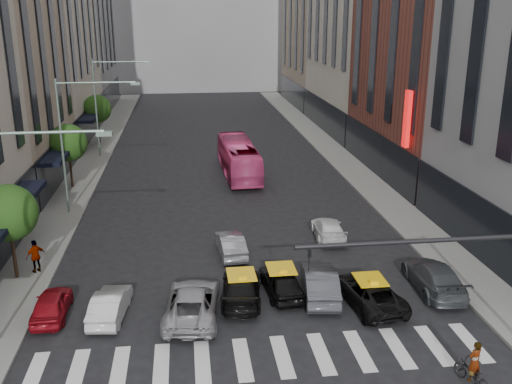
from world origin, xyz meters
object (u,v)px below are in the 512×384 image
object	(u,v)px
car_white_front	(110,304)
pedestrian_far	(36,256)
streetlamp_mid	(75,128)
car_red	(52,304)
streetlamp_far	(106,95)
taxi_center	(281,281)
bus	(239,158)
streetlamp_near	(4,208)
taxi_left	(241,288)
motorcycle	(473,375)

from	to	relation	value
car_white_front	pedestrian_far	size ratio (longest dim) A/B	2.13
streetlamp_mid	pedestrian_far	size ratio (longest dim) A/B	5.05
car_red	car_white_front	xyz separation A→B (m)	(2.62, -0.36, 0.01)
streetlamp_far	taxi_center	bearing A→B (deg)	-68.58
taxi_center	pedestrian_far	distance (m)	12.90
streetlamp_mid	car_red	bearing A→B (deg)	-86.57
streetlamp_far	bus	distance (m)	14.61
streetlamp_mid	car_white_front	world-z (taller)	streetlamp_mid
streetlamp_far	car_red	distance (m)	30.56
streetlamp_mid	streetlamp_far	size ratio (longest dim) A/B	1.00
streetlamp_near	bus	size ratio (longest dim) A/B	0.85
streetlamp_near	pedestrian_far	world-z (taller)	streetlamp_near
streetlamp_far	car_red	xyz separation A→B (m)	(0.84, -30.09, -5.29)
taxi_left	taxi_center	world-z (taller)	taxi_center
car_white_front	pedestrian_far	bearing A→B (deg)	-42.67
streetlamp_mid	motorcycle	size ratio (longest dim) A/B	4.93
streetlamp_mid	bus	bearing A→B (deg)	35.32
streetlamp_near	streetlamp_mid	world-z (taller)	same
streetlamp_far	bus	size ratio (longest dim) A/B	0.85
taxi_left	pedestrian_far	size ratio (longest dim) A/B	2.56
bus	streetlamp_far	bearing A→B (deg)	-36.42
streetlamp_near	bus	distance (m)	27.11
streetlamp_far	pedestrian_far	size ratio (longest dim) A/B	5.05
motorcycle	pedestrian_far	bearing A→B (deg)	-51.94
streetlamp_far	pedestrian_far	world-z (taller)	streetlamp_far
pedestrian_far	taxi_center	bearing A→B (deg)	125.37
car_red	taxi_center	bearing A→B (deg)	-176.12
streetlamp_near	streetlamp_far	xyz separation A→B (m)	(0.00, 32.00, 0.00)
streetlamp_far	motorcycle	world-z (taller)	streetlamp_far
streetlamp_mid	motorcycle	distance (m)	27.91
streetlamp_near	car_red	size ratio (longest dim) A/B	2.50
streetlamp_far	streetlamp_mid	bearing A→B (deg)	-90.00
car_white_front	bus	size ratio (longest dim) A/B	0.36
streetlamp_near	taxi_center	xyz separation A→B (m)	(11.47, 2.75, -5.23)
taxi_center	motorcycle	distance (m)	9.87
streetlamp_mid	taxi_center	bearing A→B (deg)	-49.11
taxi_left	taxi_center	xyz separation A→B (m)	(1.97, 0.38, 0.01)
bus	pedestrian_far	bearing A→B (deg)	52.91
car_white_front	streetlamp_far	bearing A→B (deg)	-77.24
bus	motorcycle	distance (m)	29.96
streetlamp_near	car_red	world-z (taller)	streetlamp_near
car_red	taxi_left	world-z (taller)	taxi_left
streetlamp_near	car_white_front	world-z (taller)	streetlamp_near
car_white_front	pedestrian_far	world-z (taller)	pedestrian_far
taxi_center	car_white_front	bearing A→B (deg)	2.60
taxi_left	pedestrian_far	xyz separation A→B (m)	(-10.36, 4.14, 0.38)
motorcycle	pedestrian_far	size ratio (longest dim) A/B	1.02
streetlamp_near	car_red	bearing A→B (deg)	66.19
car_red	pedestrian_far	xyz separation A→B (m)	(-1.70, 4.60, 0.43)
streetlamp_near	taxi_left	xyz separation A→B (m)	(9.50, 2.37, -5.24)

